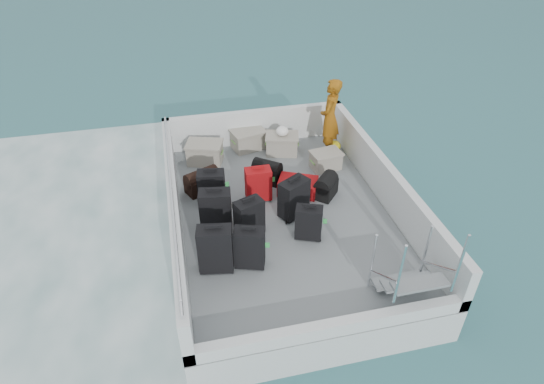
{
  "coord_description": "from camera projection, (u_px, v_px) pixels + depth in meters",
  "views": [
    {
      "loc": [
        -1.51,
        -5.66,
        5.23
      ],
      "look_at": [
        -0.18,
        0.09,
        1.0
      ],
      "focal_mm": 30.0,
      "sensor_mm": 36.0,
      "label": 1
    }
  ],
  "objects": [
    {
      "name": "crate_2",
      "position": [
        282.0,
        145.0,
        8.91
      ],
      "size": [
        0.69,
        0.56,
        0.36
      ],
      "primitive_type": "cube",
      "rotation": [
        0.0,
        0.0,
        -0.27
      ],
      "color": "gray",
      "rests_on": "deck"
    },
    {
      "name": "yellow_bag",
      "position": [
        334.0,
        146.0,
        9.0
      ],
      "size": [
        0.28,
        0.26,
        0.22
      ],
      "primitive_type": "ellipsoid",
      "color": "yellow",
      "rests_on": "deck"
    },
    {
      "name": "suitcase_3",
      "position": [
        250.0,
        248.0,
        6.28
      ],
      "size": [
        0.47,
        0.36,
        0.64
      ],
      "primitive_type": "cube",
      "rotation": [
        0.0,
        0.0,
        -0.3
      ],
      "color": "black",
      "rests_on": "deck"
    },
    {
      "name": "deck_fittings",
      "position": [
        311.0,
        203.0,
        7.04
      ],
      "size": [
        3.6,
        5.0,
        0.9
      ],
      "color": "silver",
      "rests_on": "deck"
    },
    {
      "name": "suitcase_4",
      "position": [
        249.0,
        218.0,
        6.84
      ],
      "size": [
        0.48,
        0.38,
        0.62
      ],
      "primitive_type": "cube",
      "rotation": [
        0.0,
        0.0,
        0.36
      ],
      "color": "black",
      "rests_on": "deck"
    },
    {
      "name": "suitcase_5",
      "position": [
        258.0,
        185.0,
        7.58
      ],
      "size": [
        0.43,
        0.26,
        0.59
      ],
      "primitive_type": "cube",
      "rotation": [
        0.0,
        0.0,
        -0.02
      ],
      "color": "#AC0D10",
      "rests_on": "deck"
    },
    {
      "name": "suitcase_2",
      "position": [
        212.0,
        189.0,
        7.46
      ],
      "size": [
        0.47,
        0.33,
        0.63
      ],
      "primitive_type": "cube",
      "rotation": [
        0.0,
        0.0,
        -0.17
      ],
      "color": "black",
      "rests_on": "deck"
    },
    {
      "name": "duffel_0",
      "position": [
        202.0,
        183.0,
        7.87
      ],
      "size": [
        0.65,
        0.52,
        0.32
      ],
      "primitive_type": null,
      "rotation": [
        0.0,
        0.0,
        0.44
      ],
      "color": "black",
      "rests_on": "deck"
    },
    {
      "name": "ground",
      "position": [
        283.0,
        241.0,
        7.81
      ],
      "size": [
        160.0,
        160.0,
        0.0
      ],
      "primitive_type": "plane",
      "color": "#174C52",
      "rests_on": "ground"
    },
    {
      "name": "ferry_hull",
      "position": [
        284.0,
        227.0,
        7.64
      ],
      "size": [
        3.6,
        5.0,
        0.6
      ],
      "primitive_type": "cube",
      "color": "silver",
      "rests_on": "ground"
    },
    {
      "name": "suitcase_0",
      "position": [
        216.0,
        250.0,
        6.2
      ],
      "size": [
        0.51,
        0.34,
        0.72
      ],
      "primitive_type": "cube",
      "rotation": [
        0.0,
        0.0,
        -0.17
      ],
      "color": "black",
      "rests_on": "deck"
    },
    {
      "name": "deck",
      "position": [
        284.0,
        213.0,
        7.45
      ],
      "size": [
        3.3,
        4.7,
        0.02
      ],
      "primitive_type": "cube",
      "color": "gray",
      "rests_on": "ferry_hull"
    },
    {
      "name": "crate_0",
      "position": [
        205.0,
        153.0,
        8.62
      ],
      "size": [
        0.73,
        0.6,
        0.38
      ],
      "primitive_type": "cube",
      "rotation": [
        0.0,
        0.0,
        -0.3
      ],
      "color": "gray",
      "rests_on": "deck"
    },
    {
      "name": "suitcase_6",
      "position": [
        309.0,
        223.0,
        6.79
      ],
      "size": [
        0.46,
        0.36,
        0.56
      ],
      "primitive_type": "cube",
      "rotation": [
        0.0,
        0.0,
        -0.37
      ],
      "color": "black",
      "rests_on": "deck"
    },
    {
      "name": "suitcase_8",
      "position": [
        298.0,
        186.0,
        7.84
      ],
      "size": [
        0.78,
        0.67,
        0.26
      ],
      "primitive_type": "cube",
      "rotation": [
        0.0,
        0.0,
        1.13
      ],
      "color": "#AC0D10",
      "rests_on": "deck"
    },
    {
      "name": "white_bag",
      "position": [
        282.0,
        132.0,
        8.75
      ],
      "size": [
        0.24,
        0.24,
        0.18
      ],
      "primitive_type": "ellipsoid",
      "color": "white",
      "rests_on": "crate_2"
    },
    {
      "name": "duffel_2",
      "position": [
        326.0,
        188.0,
        7.74
      ],
      "size": [
        0.51,
        0.52,
        0.32
      ],
      "primitive_type": null,
      "rotation": [
        0.0,
        0.0,
        0.85
      ],
      "color": "black",
      "rests_on": "deck"
    },
    {
      "name": "passenger",
      "position": [
        330.0,
        118.0,
        8.55
      ],
      "size": [
        0.61,
        0.67,
        1.53
      ],
      "primitive_type": "imported",
      "rotation": [
        0.0,
        0.0,
        -2.15
      ],
      "color": "#C36E12",
      "rests_on": "deck"
    },
    {
      "name": "suitcase_7",
      "position": [
        294.0,
        199.0,
        7.2
      ],
      "size": [
        0.55,
        0.47,
        0.66
      ],
      "primitive_type": "cube",
      "rotation": [
        0.0,
        0.0,
        0.54
      ],
      "color": "black",
      "rests_on": "deck"
    },
    {
      "name": "suitcase_1",
      "position": [
        216.0,
        211.0,
        6.91
      ],
      "size": [
        0.51,
        0.34,
        0.71
      ],
      "primitive_type": "cube",
      "rotation": [
        0.0,
        0.0,
        -0.16
      ],
      "color": "black",
      "rests_on": "deck"
    },
    {
      "name": "duffel_1",
      "position": [
        267.0,
        173.0,
        8.12
      ],
      "size": [
        0.57,
        0.54,
        0.32
      ],
      "primitive_type": null,
      "rotation": [
        0.0,
        0.0,
        -0.66
      ],
      "color": "black",
      "rests_on": "deck"
    },
    {
      "name": "crate_1",
      "position": [
        248.0,
        140.0,
        9.05
      ],
      "size": [
        0.7,
        0.56,
        0.37
      ],
      "primitive_type": "cube",
      "rotation": [
        0.0,
        0.0,
        0.26
      ],
      "color": "gray",
      "rests_on": "deck"
    },
    {
      "name": "crate_3",
      "position": [
        326.0,
        161.0,
        8.46
      ],
      "size": [
        0.57,
        0.43,
        0.31
      ],
      "primitive_type": "cube",
      "rotation": [
        0.0,
        0.0,
        0.16
      ],
      "color": "gray",
      "rests_on": "deck"
    }
  ]
}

